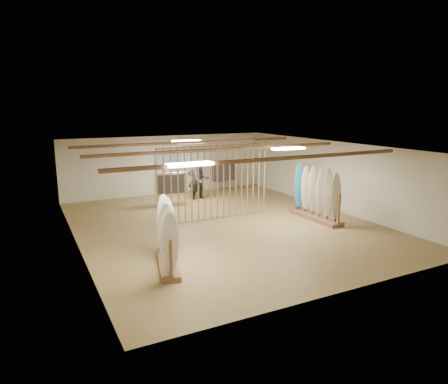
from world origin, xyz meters
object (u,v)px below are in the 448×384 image
rack_right (316,202)px  clothing_rack_a (171,183)px  shopper_b (201,177)px  shopper_a (195,176)px  clothing_rack_b (224,172)px  rack_left (167,244)px

rack_right → clothing_rack_a: 6.14m
rack_right → clothing_rack_a: (-4.08, 4.59, 0.26)m
shopper_b → shopper_a: bearing=144.1°
clothing_rack_a → clothing_rack_b: clothing_rack_a is taller
rack_right → shopper_b: shopper_b is taller
clothing_rack_b → rack_right: bearing=-81.1°
shopper_a → clothing_rack_b: bearing=-151.8°
clothing_rack_a → shopper_b: (1.60, 0.47, 0.06)m
clothing_rack_a → clothing_rack_b: size_ratio=1.01×
shopper_a → clothing_rack_a: bearing=25.9°
rack_left → clothing_rack_a: bearing=84.0°
shopper_a → shopper_b: (0.23, -0.16, -0.04)m
clothing_rack_b → shopper_b: (-1.78, -1.16, 0.06)m
clothing_rack_a → shopper_a: 1.51m
shopper_b → clothing_rack_b: bearing=31.4°
rack_right → shopper_b: size_ratio=1.23×
rack_left → shopper_b: size_ratio=1.13×
shopper_a → rack_left: bearing=63.3°
clothing_rack_b → shopper_a: 2.25m
clothing_rack_a → shopper_a: size_ratio=0.70×
rack_left → clothing_rack_b: (5.75, 7.97, 0.33)m
clothing_rack_a → shopper_b: bearing=21.8°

